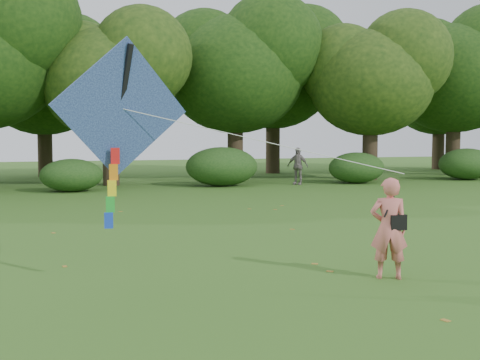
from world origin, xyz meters
name	(u,v)px	position (x,y,z in m)	size (l,w,h in m)	color
ground	(343,268)	(0.00, 0.00, 0.00)	(100.00, 100.00, 0.00)	#265114
man_kite_flyer	(389,228)	(0.32, -0.98, 0.86)	(0.62, 0.41, 1.71)	#D56B64
bystander_right	(298,166)	(6.80, 17.54, 0.92)	(1.08, 0.45, 1.84)	gray
crossbody_bag	(396,221)	(0.44, -1.01, 0.97)	(0.43, 0.20, 0.69)	black
flying_kite	(122,112)	(-3.97, 0.05, 2.79)	(5.67, 1.45, 3.04)	#296BB3
tree_line	(172,77)	(1.67, 22.88, 5.60)	(54.70, 15.30, 9.48)	#3A2D1E
shrub_band	(145,170)	(-0.72, 17.60, 0.86)	(39.15, 3.22, 1.88)	#264919
fallen_leaves	(233,232)	(-0.69, 4.51, 0.01)	(7.73, 12.91, 0.01)	olive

